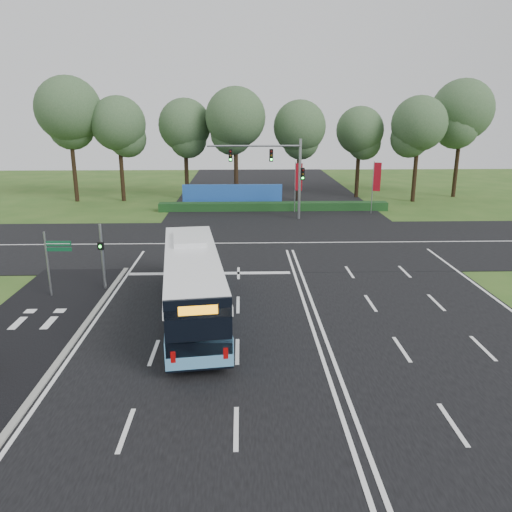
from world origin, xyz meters
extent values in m
plane|color=#2D511B|center=(0.00, 0.00, 0.00)|extent=(120.00, 120.00, 0.00)
cube|color=black|center=(0.00, 0.00, 0.02)|extent=(20.00, 120.00, 0.04)
cube|color=black|center=(0.00, 12.00, 0.03)|extent=(120.00, 14.00, 0.05)
cube|color=black|center=(-12.50, -3.00, 0.03)|extent=(5.00, 18.00, 0.06)
cube|color=gray|center=(-10.10, -3.00, 0.06)|extent=(0.25, 18.00, 0.12)
cube|color=#5699C9|center=(-5.35, -1.45, 1.03)|extent=(3.91, 11.79, 1.06)
cube|color=black|center=(-5.35, -1.45, 0.55)|extent=(3.87, 11.73, 0.29)
cube|color=black|center=(-5.35, -1.45, 2.00)|extent=(3.79, 11.60, 0.92)
cube|color=white|center=(-5.35, -1.45, 2.57)|extent=(3.91, 11.79, 0.34)
cube|color=white|center=(-5.35, -1.45, 2.91)|extent=(3.80, 11.32, 0.34)
cube|color=white|center=(-5.67, 0.94, 3.20)|extent=(1.91, 3.07, 0.24)
cube|color=black|center=(-4.60, -7.13, 2.04)|extent=(2.33, 0.43, 2.12)
cube|color=orange|center=(-4.59, -7.17, 2.72)|extent=(1.35, 0.24, 0.34)
cylinder|color=black|center=(-6.89, 1.65, 0.50)|extent=(0.40, 1.03, 1.00)
cylinder|color=black|center=(-4.66, 1.94, 0.50)|extent=(0.40, 1.03, 1.00)
cylinder|color=black|center=(-5.99, -5.23, 0.50)|extent=(0.40, 1.03, 1.00)
cylinder|color=black|center=(-3.75, -4.94, 0.50)|extent=(0.40, 1.03, 1.00)
cylinder|color=gray|center=(-10.47, 2.58, 1.79)|extent=(0.14, 0.14, 3.59)
cube|color=black|center=(-10.47, 2.40, 2.46)|extent=(0.34, 0.28, 0.41)
sphere|color=#19F233|center=(-10.47, 2.30, 2.46)|extent=(0.14, 0.14, 0.14)
cylinder|color=gray|center=(-12.96, 1.52, 1.72)|extent=(0.10, 0.10, 3.44)
cube|color=#0C4828|center=(-12.31, 1.51, 2.84)|extent=(1.29, 0.09, 0.26)
cube|color=#0C4828|center=(-12.31, 1.51, 2.54)|extent=(1.29, 0.09, 0.19)
cube|color=white|center=(-12.31, 1.47, 2.84)|extent=(1.20, 0.04, 0.03)
cylinder|color=gray|center=(1.94, 23.54, 2.37)|extent=(0.07, 0.07, 4.73)
cube|color=maroon|center=(2.27, 23.44, 3.37)|extent=(0.62, 0.22, 2.52)
cylinder|color=gray|center=(9.03, 22.65, 2.44)|extent=(0.08, 0.08, 4.87)
cube|color=maroon|center=(9.37, 22.51, 3.47)|extent=(0.62, 0.28, 2.60)
cylinder|color=gray|center=(2.00, 20.50, 3.50)|extent=(0.24, 0.24, 7.00)
cylinder|color=gray|center=(-2.00, 20.50, 6.40)|extent=(8.00, 0.16, 0.16)
cube|color=black|center=(-0.50, 20.50, 5.60)|extent=(0.32, 0.28, 1.05)
cube|color=black|center=(-4.00, 20.50, 5.60)|extent=(0.32, 0.28, 1.05)
cube|color=black|center=(2.25, 20.50, 4.00)|extent=(0.32, 0.28, 1.05)
cube|color=#153919|center=(0.00, 24.50, 0.40)|extent=(22.00, 1.20, 0.80)
cube|color=#2153B3|center=(-4.00, 27.00, 1.10)|extent=(10.00, 0.30, 2.20)
cylinder|color=black|center=(-20.64, 30.38, 4.50)|extent=(0.44, 0.44, 9.00)
sphere|color=#314E2E|center=(-20.64, 30.38, 9.47)|extent=(6.63, 6.63, 6.63)
cylinder|color=black|center=(-15.73, 30.54, 3.82)|extent=(0.44, 0.44, 7.63)
sphere|color=#314E2E|center=(-15.73, 30.54, 8.04)|extent=(5.63, 5.63, 5.63)
cylinder|color=black|center=(-8.98, 31.20, 3.74)|extent=(0.44, 0.44, 7.48)
sphere|color=#314E2E|center=(-8.98, 31.20, 7.87)|extent=(5.51, 5.51, 5.51)
cylinder|color=black|center=(-3.62, 29.08, 4.11)|extent=(0.44, 0.44, 8.23)
sphere|color=#314E2E|center=(-3.62, 29.08, 8.66)|extent=(6.06, 6.06, 6.06)
cylinder|color=black|center=(2.97, 29.83, 3.67)|extent=(0.44, 0.44, 7.34)
sphere|color=#314E2E|center=(2.97, 29.83, 7.72)|extent=(5.41, 5.41, 5.41)
cylinder|color=black|center=(9.74, 32.09, 3.46)|extent=(0.44, 0.44, 6.92)
sphere|color=#314E2E|center=(9.74, 32.09, 7.28)|extent=(5.10, 5.10, 5.10)
cylinder|color=black|center=(15.18, 29.27, 3.82)|extent=(0.44, 0.44, 7.64)
sphere|color=#314E2E|center=(15.18, 29.27, 8.04)|extent=(5.63, 5.63, 5.63)
cylinder|color=black|center=(20.75, 32.15, 4.46)|extent=(0.44, 0.44, 8.92)
sphere|color=#314E2E|center=(20.75, 32.15, 9.39)|extent=(6.57, 6.57, 6.57)
camera|label=1|loc=(-3.08, -22.98, 9.21)|focal=35.00mm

